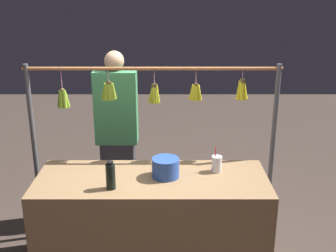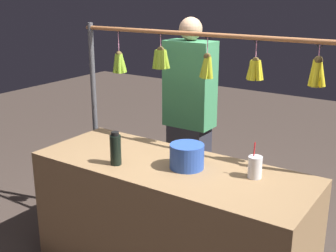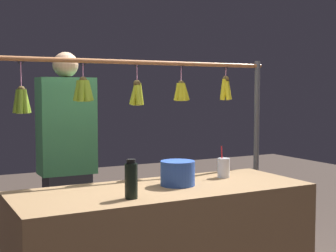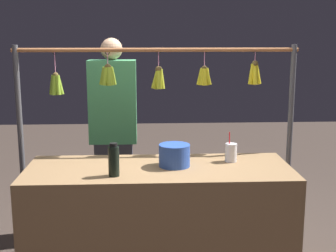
{
  "view_description": "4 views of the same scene",
  "coord_description": "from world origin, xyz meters",
  "views": [
    {
      "loc": [
        -0.13,
        3.16,
        2.37
      ],
      "look_at": [
        -0.13,
        0.0,
        1.3
      ],
      "focal_mm": 45.34,
      "sensor_mm": 36.0,
      "label": 1
    },
    {
      "loc": [
        -1.5,
        2.27,
        1.96
      ],
      "look_at": [
        0.02,
        0.0,
        1.12
      ],
      "focal_mm": 47.02,
      "sensor_mm": 36.0,
      "label": 2
    },
    {
      "loc": [
        1.39,
        2.69,
        1.46
      ],
      "look_at": [
        -0.03,
        0.0,
        1.24
      ],
      "focal_mm": 51.25,
      "sensor_mm": 36.0,
      "label": 3
    },
    {
      "loc": [
        0.1,
        3.21,
        1.79
      ],
      "look_at": [
        -0.07,
        0.0,
        1.15
      ],
      "focal_mm": 49.52,
      "sensor_mm": 36.0,
      "label": 4
    }
  ],
  "objects": [
    {
      "name": "market_counter",
      "position": [
        0.0,
        0.0,
        0.42
      ],
      "size": [
        1.91,
        0.73,
        0.85
      ],
      "primitive_type": "cube",
      "color": "olive",
      "rests_on": "ground"
    },
    {
      "name": "display_rack",
      "position": [
        0.02,
        -0.44,
        1.23
      ],
      "size": [
        2.24,
        0.14,
        1.71
      ],
      "color": "#4C4C51",
      "rests_on": "ground"
    },
    {
      "name": "water_bottle",
      "position": [
        0.31,
        0.19,
        0.95
      ],
      "size": [
        0.07,
        0.07,
        0.23
      ],
      "color": "black",
      "rests_on": "market_counter"
    },
    {
      "name": "blue_bucket",
      "position": [
        -0.11,
        -0.02,
        0.93
      ],
      "size": [
        0.23,
        0.23,
        0.16
      ],
      "primitive_type": "cylinder",
      "color": "#2C50AD",
      "rests_on": "market_counter"
    },
    {
      "name": "drink_cup",
      "position": [
        -0.55,
        -0.12,
        0.92
      ],
      "size": [
        0.09,
        0.09,
        0.23
      ],
      "color": "silver",
      "rests_on": "market_counter"
    },
    {
      "name": "vendor_person",
      "position": [
        0.38,
        -0.87,
        0.87
      ],
      "size": [
        0.42,
        0.23,
        1.76
      ],
      "color": "#2D2D38",
      "rests_on": "ground"
    }
  ]
}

